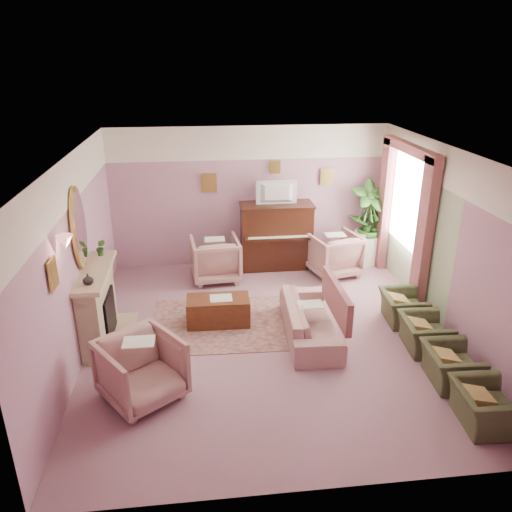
{
  "coord_description": "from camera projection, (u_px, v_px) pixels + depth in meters",
  "views": [
    {
      "loc": [
        -1.0,
        -6.66,
        4.06
      ],
      "look_at": [
        -0.17,
        0.4,
        1.18
      ],
      "focal_mm": 35.0,
      "sensor_mm": 36.0,
      "label": 1
    }
  ],
  "objects": [
    {
      "name": "floor",
      "position": [
        270.0,
        335.0,
        7.77
      ],
      "size": [
        5.5,
        6.0,
        0.01
      ],
      "primitive_type": "cube",
      "color": "gray",
      "rests_on": "ground"
    },
    {
      "name": "ceiling",
      "position": [
        272.0,
        155.0,
        6.71
      ],
      "size": [
        5.5,
        6.0,
        0.01
      ],
      "primitive_type": "cube",
      "color": "white",
      "rests_on": "wall_back"
    },
    {
      "name": "wall_back",
      "position": [
        250.0,
        197.0,
        10.0
      ],
      "size": [
        5.5,
        0.02,
        2.8
      ],
      "primitive_type": "cube",
      "color": "gray",
      "rests_on": "floor"
    },
    {
      "name": "wall_front",
      "position": [
        319.0,
        374.0,
        4.48
      ],
      "size": [
        5.5,
        0.02,
        2.8
      ],
      "primitive_type": "cube",
      "color": "gray",
      "rests_on": "floor"
    },
    {
      "name": "wall_left",
      "position": [
        76.0,
        260.0,
        6.94
      ],
      "size": [
        0.02,
        6.0,
        2.8
      ],
      "primitive_type": "cube",
      "color": "gray",
      "rests_on": "floor"
    },
    {
      "name": "wall_right",
      "position": [
        451.0,
        244.0,
        7.53
      ],
      "size": [
        0.02,
        6.0,
        2.8
      ],
      "primitive_type": "cube",
      "color": "gray",
      "rests_on": "floor"
    },
    {
      "name": "picture_rail_band",
      "position": [
        249.0,
        143.0,
        9.59
      ],
      "size": [
        5.5,
        0.01,
        0.65
      ],
      "primitive_type": "cube",
      "color": "white",
      "rests_on": "wall_back"
    },
    {
      "name": "stripe_panel",
      "position": [
        413.0,
        235.0,
        8.85
      ],
      "size": [
        0.01,
        3.0,
        2.15
      ],
      "primitive_type": "cube",
      "color": "#A0B48B",
      "rests_on": "wall_right"
    },
    {
      "name": "fireplace_surround",
      "position": [
        97.0,
        307.0,
        7.46
      ],
      "size": [
        0.3,
        1.4,
        1.1
      ],
      "primitive_type": "cube",
      "color": "tan",
      "rests_on": "floor"
    },
    {
      "name": "fireplace_inset",
      "position": [
        105.0,
        315.0,
        7.53
      ],
      "size": [
        0.18,
        0.72,
        0.68
      ],
      "primitive_type": "cube",
      "color": "black",
      "rests_on": "floor"
    },
    {
      "name": "fire_ember",
      "position": [
        109.0,
        325.0,
        7.6
      ],
      "size": [
        0.06,
        0.54,
        0.1
      ],
      "primitive_type": "cube",
      "color": "orange",
      "rests_on": "floor"
    },
    {
      "name": "mantel_shelf",
      "position": [
        95.0,
        272.0,
        7.25
      ],
      "size": [
        0.4,
        1.55,
        0.07
      ],
      "primitive_type": "cube",
      "color": "tan",
      "rests_on": "fireplace_surround"
    },
    {
      "name": "hearth",
      "position": [
        115.0,
        337.0,
        7.69
      ],
      "size": [
        0.55,
        1.5,
        0.02
      ],
      "primitive_type": "cube",
      "color": "tan",
      "rests_on": "floor"
    },
    {
      "name": "mirror_frame",
      "position": [
        79.0,
        228.0,
        6.98
      ],
      "size": [
        0.04,
        0.72,
        1.2
      ],
      "primitive_type": "ellipsoid",
      "color": "#B09640",
      "rests_on": "wall_left"
    },
    {
      "name": "mirror_glass",
      "position": [
        81.0,
        228.0,
        6.98
      ],
      "size": [
        0.01,
        0.6,
        1.06
      ],
      "primitive_type": "ellipsoid",
      "color": "white",
      "rests_on": "wall_left"
    },
    {
      "name": "sconce_shade",
      "position": [
        65.0,
        242.0,
        5.96
      ],
      "size": [
        0.2,
        0.2,
        0.16
      ],
      "primitive_type": "cone",
      "color": "#FFA297",
      "rests_on": "wall_left"
    },
    {
      "name": "piano",
      "position": [
        276.0,
        236.0,
        10.04
      ],
      "size": [
        1.4,
        0.6,
        1.3
      ],
      "primitive_type": "cube",
      "color": "black",
      "rests_on": "floor"
    },
    {
      "name": "piano_keyshelf",
      "position": [
        279.0,
        239.0,
        9.69
      ],
      "size": [
        1.3,
        0.12,
        0.06
      ],
      "primitive_type": "cube",
      "color": "black",
      "rests_on": "piano"
    },
    {
      "name": "piano_keys",
      "position": [
        279.0,
        237.0,
        9.68
      ],
      "size": [
        1.2,
        0.08,
        0.02
      ],
      "primitive_type": "cube",
      "color": "white",
      "rests_on": "piano"
    },
    {
      "name": "piano_top",
      "position": [
        277.0,
        205.0,
        9.79
      ],
      "size": [
        1.45,
        0.65,
        0.04
      ],
      "primitive_type": "cube",
      "color": "black",
      "rests_on": "piano"
    },
    {
      "name": "television",
      "position": [
        277.0,
        191.0,
        9.64
      ],
      "size": [
        0.8,
        0.12,
        0.48
      ],
      "primitive_type": "imported",
      "color": "black",
      "rests_on": "piano"
    },
    {
      "name": "print_back_left",
      "position": [
        209.0,
        183.0,
        9.76
      ],
      "size": [
        0.3,
        0.03,
        0.38
      ],
      "primitive_type": "cube",
      "color": "#B09640",
      "rests_on": "wall_back"
    },
    {
      "name": "print_back_right",
      "position": [
        327.0,
        177.0,
        9.99
      ],
      "size": [
        0.26,
        0.03,
        0.34
      ],
      "primitive_type": "cube",
      "color": "#B09640",
      "rests_on": "wall_back"
    },
    {
      "name": "print_back_mid",
      "position": [
        275.0,
        167.0,
        9.79
      ],
      "size": [
        0.22,
        0.03,
        0.26
      ],
      "primitive_type": "cube",
      "color": "#B09640",
      "rests_on": "wall_back"
    },
    {
      "name": "print_left_wall",
      "position": [
        53.0,
        274.0,
        5.72
      ],
      "size": [
        0.03,
        0.28,
        0.36
      ],
      "primitive_type": "cube",
      "color": "#B09640",
      "rests_on": "wall_left"
    },
    {
      "name": "window_blind",
      "position": [
        409.0,
        197.0,
        8.84
      ],
      "size": [
        0.03,
        1.4,
        1.8
      ],
      "primitive_type": "cube",
      "color": "beige",
      "rests_on": "wall_right"
    },
    {
      "name": "curtain_left",
      "position": [
        424.0,
        236.0,
        8.14
      ],
      "size": [
        0.16,
        0.34,
        2.6
      ],
      "primitive_type": "cube",
      "color": "#8A4A4E",
      "rests_on": "floor"
    },
    {
      "name": "curtain_right",
      "position": [
        384.0,
        205.0,
        9.83
      ],
      "size": [
        0.16,
        0.34,
        2.6
      ],
      "primitive_type": "cube",
      "color": "#8A4A4E",
      "rests_on": "floor"
    },
    {
      "name": "pelmet",
      "position": [
        411.0,
        149.0,
        8.51
      ],
      "size": [
        0.16,
        2.2,
        0.16
      ],
      "primitive_type": "cube",
      "color": "#8A4A4E",
      "rests_on": "wall_right"
    },
    {
      "name": "mantel_plant",
      "position": [
        101.0,
        247.0,
        7.7
      ],
      "size": [
        0.16,
        0.16,
        0.28
      ],
      "primitive_type": "imported",
      "color": "#224B18",
      "rests_on": "mantel_shelf"
    },
    {
      "name": "mantel_vase",
      "position": [
        88.0,
        279.0,
        6.75
      ],
      "size": [
        0.16,
        0.16,
        0.16
      ],
      "primitive_type": "imported",
      "color": "white",
      "rests_on": "mantel_shelf"
    },
    {
      "name": "area_rug",
      "position": [
        228.0,
        323.0,
        8.1
      ],
      "size": [
        2.55,
        1.87,
        0.01
      ],
      "primitive_type": "cube",
      "rotation": [
        0.0,
        0.0,
        -0.03
      ],
      "color": "#815751",
      "rests_on": "floor"
    },
    {
      "name": "coffee_table",
      "position": [
        218.0,
        311.0,
        8.02
      ],
      "size": [
        1.01,
        0.52,
        0.45
      ],
      "primitive_type": "cube",
      "rotation": [
        0.0,
        0.0,
        -0.02
      ],
      "color": "#4B2512",
      "rests_on": "floor"
    },
    {
      "name": "table_paper",
      "position": [
        221.0,
        298.0,
        7.94
      ],
      "size": [
        0.35,
        0.28,
        0.01
      ],
      "primitive_type": "cube",
      "color": "silver",
      "rests_on": "coffee_table"
    },
    {
      "name": "sofa",
      "position": [
        310.0,
        314.0,
        7.63
      ],
      "size": [
        0.62,
        1.87,
        0.76
      ],
      "primitive_type": "imported",
      "color": "tan",
      "rests_on": "floor"
    },
    {
      "name": "sofa_throw",
      "position": [
        336.0,
        299.0,
        7.58
      ],
      "size": [
        0.09,
        1.42,
        0.52
      ],
      "primitive_type": "cube",
      "color": "#8A4A4E",
      "rests_on": "sofa"
    },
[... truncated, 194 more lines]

